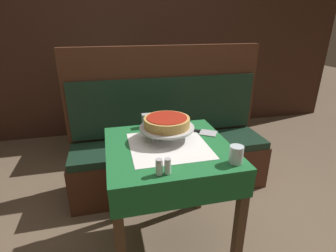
{
  "coord_description": "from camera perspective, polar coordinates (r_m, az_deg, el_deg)",
  "views": [
    {
      "loc": [
        -0.32,
        -1.33,
        1.43
      ],
      "look_at": [
        0.01,
        0.06,
        0.85
      ],
      "focal_mm": 28.0,
      "sensor_mm": 36.0,
      "label": 1
    }
  ],
  "objects": [
    {
      "name": "ground_plane",
      "position": [
        1.98,
        0.11,
        -24.24
      ],
      "size": [
        14.0,
        14.0,
        0.0
      ],
      "primitive_type": "plane",
      "color": "brown"
    },
    {
      "name": "dining_table_front",
      "position": [
        1.58,
        0.12,
        -7.74
      ],
      "size": [
        0.72,
        0.72,
        0.76
      ],
      "color": "#1E6B33",
      "rests_on": "ground_plane"
    },
    {
      "name": "dining_table_rear",
      "position": [
        3.09,
        -12.84,
        6.72
      ],
      "size": [
        0.69,
        0.69,
        0.76
      ],
      "color": "#1E6B33",
      "rests_on": "ground_plane"
    },
    {
      "name": "booth_bench",
      "position": [
        2.35,
        0.23,
        -5.12
      ],
      "size": [
        1.7,
        0.46,
        1.24
      ],
      "color": "#4C2819",
      "rests_on": "ground_plane"
    },
    {
      "name": "back_wall_panel",
      "position": [
        3.48,
        -8.58,
        18.01
      ],
      "size": [
        6.0,
        0.04,
        2.4
      ],
      "primitive_type": "cube",
      "color": "#3D2319",
      "rests_on": "ground_plane"
    },
    {
      "name": "pizza_pan_stand",
      "position": [
        1.58,
        -0.25,
        -0.46
      ],
      "size": [
        0.33,
        0.33,
        0.08
      ],
      "color": "#ADADB2",
      "rests_on": "dining_table_front"
    },
    {
      "name": "deep_dish_pizza",
      "position": [
        1.57,
        -0.26,
        0.89
      ],
      "size": [
        0.28,
        0.28,
        0.06
      ],
      "color": "tan",
      "rests_on": "pizza_pan_stand"
    },
    {
      "name": "pizza_server",
      "position": [
        1.71,
        6.47,
        -1.12
      ],
      "size": [
        0.26,
        0.2,
        0.01
      ],
      "color": "#BCBCC1",
      "rests_on": "dining_table_front"
    },
    {
      "name": "water_glass_near",
      "position": [
        1.37,
        14.63,
        -6.03
      ],
      "size": [
        0.07,
        0.07,
        0.09
      ],
      "color": "silver",
      "rests_on": "dining_table_front"
    },
    {
      "name": "salt_shaker",
      "position": [
        1.23,
        -1.95,
        -8.91
      ],
      "size": [
        0.03,
        0.03,
        0.08
      ],
      "color": "silver",
      "rests_on": "dining_table_front"
    },
    {
      "name": "pepper_shaker",
      "position": [
        1.24,
        -0.08,
        -8.74
      ],
      "size": [
        0.03,
        0.03,
        0.08
      ],
      "color": "silver",
      "rests_on": "dining_table_front"
    },
    {
      "name": "napkin_holder",
      "position": [
        1.78,
        -4.07,
        1.27
      ],
      "size": [
        0.1,
        0.05,
        0.09
      ],
      "color": "#B2B2B7",
      "rests_on": "dining_table_front"
    },
    {
      "name": "condiment_caddy",
      "position": [
        3.01,
        -11.69,
        9.34
      ],
      "size": [
        0.14,
        0.14,
        0.14
      ],
      "color": "black",
      "rests_on": "dining_table_rear"
    }
  ]
}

